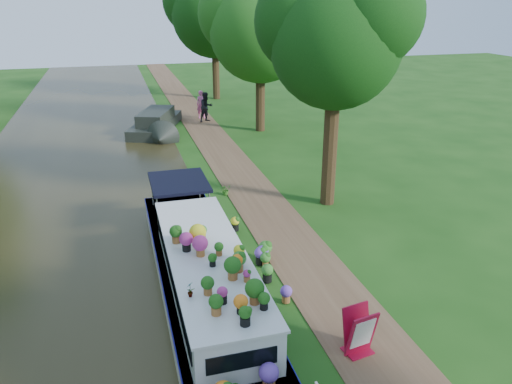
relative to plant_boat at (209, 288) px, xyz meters
The scene contains 12 objects.
ground 4.08m from the plant_boat, 55.66° to the left, with size 100.00×100.00×0.00m, color #184210.
canal_water 5.06m from the plant_boat, 138.71° to the left, with size 10.00×100.00×0.02m, color black.
towpath 4.84m from the plant_boat, 43.67° to the left, with size 2.20×100.00×0.03m, color brown.
plant_boat is the anchor object (origin of this frame).
tree_near_overhang 10.48m from the plant_boat, 46.49° to the left, with size 5.52×5.28×8.99m.
tree_near_mid 20.35m from the plant_boat, 69.87° to the left, with size 6.90×6.60×9.40m.
tree_near_far 30.67m from the plant_boat, 78.03° to the left, with size 7.59×7.26×10.30m.
second_boat 19.78m from the plant_boat, 88.55° to the left, with size 3.95×7.23×1.31m.
sandwich_board 3.89m from the plant_boat, 37.52° to the right, with size 0.75×0.68×1.14m.
pedestrian_pink 22.86m from the plant_boat, 80.34° to the left, with size 0.68×0.45×1.88m, color #E05C8C.
pedestrian_dark 21.83m from the plant_boat, 79.54° to the left, with size 0.95×0.74×1.95m, color black.
verge_plant 8.63m from the plant_boat, 74.50° to the left, with size 0.42×0.36×0.47m, color #336E21.
Camera 1 is at (-4.08, -14.15, 7.80)m, focal length 35.00 mm.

